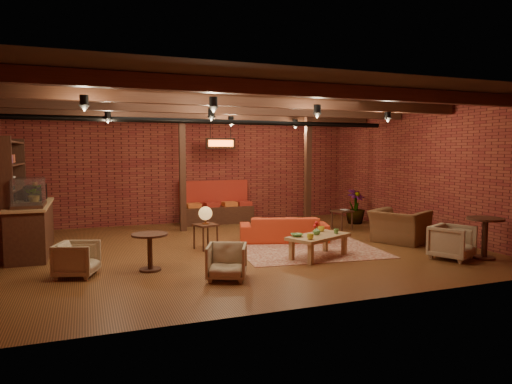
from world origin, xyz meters
name	(u,v)px	position (x,y,z in m)	size (l,w,h in m)	color
floor	(234,248)	(0.00, 0.00, 0.00)	(10.00, 10.00, 0.00)	#37200D
ceiling	(234,100)	(0.00, 0.00, 3.20)	(10.00, 8.00, 0.02)	black
wall_back	(193,169)	(0.00, 4.00, 1.60)	(10.00, 0.02, 3.20)	maroon
wall_front	(326,189)	(0.00, -4.00, 1.60)	(10.00, 0.02, 3.20)	maroon
wall_right	(421,172)	(5.00, 0.00, 1.60)	(0.02, 8.00, 3.20)	maroon
ceiling_beams	(234,106)	(0.00, 0.00, 3.08)	(9.80, 6.40, 0.22)	black
ceiling_pipe	(214,122)	(0.00, 1.60, 2.85)	(0.12, 0.12, 9.60)	black
post_left	(182,171)	(-0.60, 2.60, 1.60)	(0.16, 0.16, 3.20)	black
post_right	(308,170)	(2.80, 2.00, 1.60)	(0.16, 0.16, 3.20)	black
service_counter	(31,215)	(-4.10, 1.00, 0.80)	(0.80, 2.50, 1.60)	black
plant_counter	(36,194)	(-4.00, 1.20, 1.22)	(0.35, 0.39, 0.30)	#337F33
shelving_hutch	(9,196)	(-4.50, 1.10, 1.20)	(0.52, 2.00, 2.40)	black
banquette	(217,206)	(0.60, 3.55, 0.50)	(2.10, 0.70, 1.00)	#A1261A
service_sign	(221,143)	(0.60, 3.10, 2.35)	(0.86, 0.06, 0.30)	#F55B18
ceiling_spotlights	(234,117)	(0.00, 0.00, 2.86)	(6.40, 4.40, 0.28)	black
rug	(309,250)	(1.43, -0.79, 0.01)	(2.99, 2.28, 0.01)	maroon
sofa	(284,229)	(1.33, 0.34, 0.30)	(2.05, 0.80, 0.60)	#BA3319
coffee_table	(318,238)	(1.28, -1.45, 0.40)	(1.48, 1.15, 0.71)	olive
side_table_lamp	(205,217)	(-0.61, 0.14, 0.71)	(0.57, 0.57, 0.93)	black
round_table_left	(150,246)	(-1.99, -1.27, 0.45)	(0.64, 0.64, 0.66)	black
armchair_a	(77,258)	(-3.20, -1.23, 0.32)	(0.63, 0.59, 0.65)	beige
armchair_b	(227,260)	(-0.87, -2.29, 0.33)	(0.63, 0.59, 0.65)	beige
armchair_right	(400,221)	(3.79, -0.75, 0.51)	(1.16, 0.75, 1.02)	brown
side_table_book	(342,212)	(3.50, 1.30, 0.48)	(0.57, 0.57, 0.55)	black
round_table_right	(485,231)	(4.31, -2.68, 0.55)	(0.70, 0.70, 0.82)	black
armchair_far	(452,241)	(3.69, -2.48, 0.37)	(0.72, 0.67, 0.74)	beige
plant_tall	(356,172)	(4.40, 2.06, 1.51)	(1.69, 1.69, 3.02)	#4C7F4C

